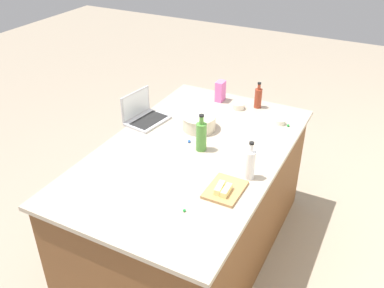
% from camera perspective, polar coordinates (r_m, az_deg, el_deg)
% --- Properties ---
extents(ground_plane, '(12.00, 12.00, 0.00)m').
position_cam_1_polar(ground_plane, '(3.39, -0.00, -13.88)').
color(ground_plane, gray).
extents(island_counter, '(1.93, 1.17, 0.90)m').
position_cam_1_polar(island_counter, '(3.08, -0.00, -7.95)').
color(island_counter, brown).
rests_on(island_counter, ground).
extents(laptop, '(0.34, 0.27, 0.22)m').
position_cam_1_polar(laptop, '(3.19, -6.57, 3.94)').
color(laptop, '#B7B7BC').
rests_on(laptop, island_counter).
extents(mixing_bowl_large, '(0.25, 0.25, 0.11)m').
position_cam_1_polar(mixing_bowl_large, '(3.05, 0.96, 3.04)').
color(mixing_bowl_large, beige).
rests_on(mixing_bowl_large, island_counter).
extents(bottle_vinegar, '(0.06, 0.06, 0.25)m').
position_cam_1_polar(bottle_vinegar, '(2.53, 7.88, -2.69)').
color(bottle_vinegar, white).
rests_on(bottle_vinegar, island_counter).
extents(bottle_soy, '(0.06, 0.06, 0.21)m').
position_cam_1_polar(bottle_soy, '(3.40, 8.99, 6.26)').
color(bottle_soy, maroon).
rests_on(bottle_soy, island_counter).
extents(bottle_olive, '(0.07, 0.07, 0.26)m').
position_cam_1_polar(bottle_olive, '(2.77, 1.27, 1.11)').
color(bottle_olive, '#4C8C38').
rests_on(bottle_olive, island_counter).
extents(cutting_board, '(0.26, 0.20, 0.02)m').
position_cam_1_polar(cutting_board, '(2.46, 4.53, -6.21)').
color(cutting_board, '#AD7F4C').
rests_on(cutting_board, island_counter).
extents(butter_stick_left, '(0.11, 0.05, 0.04)m').
position_cam_1_polar(butter_stick_left, '(2.42, 3.77, -5.96)').
color(butter_stick_left, '#F4E58C').
rests_on(butter_stick_left, cutting_board).
extents(butter_stick_right, '(0.11, 0.04, 0.04)m').
position_cam_1_polar(butter_stick_right, '(2.41, 4.70, -6.32)').
color(butter_stick_right, '#F4E58C').
rests_on(butter_stick_right, cutting_board).
extents(ramekin_small, '(0.09, 0.09, 0.05)m').
position_cam_1_polar(ramekin_small, '(3.38, 6.35, 5.15)').
color(ramekin_small, beige).
rests_on(ramekin_small, island_counter).
extents(ramekin_medium, '(0.07, 0.07, 0.04)m').
position_cam_1_polar(ramekin_medium, '(3.20, 11.94, 2.97)').
color(ramekin_medium, beige).
rests_on(ramekin_medium, island_counter).
extents(candy_bag, '(0.09, 0.06, 0.17)m').
position_cam_1_polar(candy_bag, '(3.48, 3.88, 7.18)').
color(candy_bag, pink).
rests_on(candy_bag, island_counter).
extents(candy_0, '(0.02, 0.02, 0.02)m').
position_cam_1_polar(candy_0, '(3.18, 12.95, 2.48)').
color(candy_0, green).
rests_on(candy_0, island_counter).
extents(candy_1, '(0.02, 0.02, 0.02)m').
position_cam_1_polar(candy_1, '(2.31, -1.05, -9.01)').
color(candy_1, green).
rests_on(candy_1, island_counter).
extents(candy_2, '(0.01, 0.01, 0.01)m').
position_cam_1_polar(candy_2, '(3.09, 1.41, 2.40)').
color(candy_2, red).
rests_on(candy_2, island_counter).
extents(candy_3, '(0.02, 0.02, 0.02)m').
position_cam_1_polar(candy_3, '(2.90, -0.39, 0.38)').
color(candy_3, blue).
rests_on(candy_3, island_counter).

